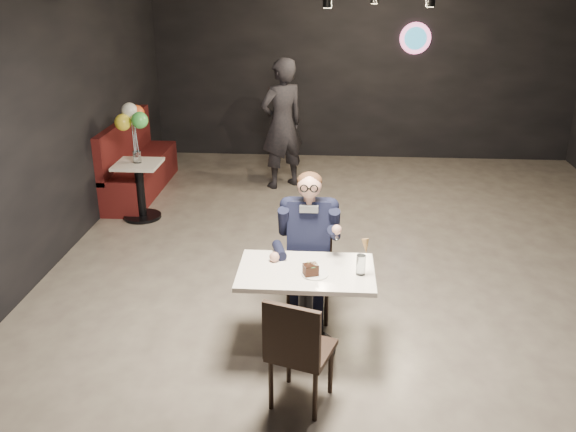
# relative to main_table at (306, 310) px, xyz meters

# --- Properties ---
(floor) EXTENTS (9.00, 9.00, 0.00)m
(floor) POSITION_rel_main_table_xyz_m (0.69, 1.43, -0.38)
(floor) COLOR gray
(floor) RESTS_ON ground
(wall_sign) EXTENTS (0.50, 0.06, 0.50)m
(wall_sign) POSITION_rel_main_table_xyz_m (1.49, 5.90, 1.62)
(wall_sign) COLOR pink
(wall_sign) RESTS_ON floor
(main_table) EXTENTS (1.10, 0.70, 0.75)m
(main_table) POSITION_rel_main_table_xyz_m (0.00, 0.00, 0.00)
(main_table) COLOR white
(main_table) RESTS_ON floor
(chair_far) EXTENTS (0.42, 0.46, 0.92)m
(chair_far) POSITION_rel_main_table_xyz_m (0.00, 0.55, 0.09)
(chair_far) COLOR black
(chair_far) RESTS_ON floor
(chair_near) EXTENTS (0.54, 0.57, 0.92)m
(chair_near) POSITION_rel_main_table_xyz_m (0.00, -0.67, 0.09)
(chair_near) COLOR black
(chair_near) RESTS_ON floor
(seated_man) EXTENTS (0.60, 0.80, 1.44)m
(seated_man) POSITION_rel_main_table_xyz_m (0.00, 0.55, 0.34)
(seated_man) COLOR black
(seated_man) RESTS_ON floor
(dessert_plate) EXTENTS (0.21, 0.21, 0.01)m
(dessert_plate) POSITION_rel_main_table_xyz_m (0.07, -0.08, 0.38)
(dessert_plate) COLOR white
(dessert_plate) RESTS_ON main_table
(cake_slice) EXTENTS (0.13, 0.12, 0.08)m
(cake_slice) POSITION_rel_main_table_xyz_m (0.04, -0.10, 0.43)
(cake_slice) COLOR black
(cake_slice) RESTS_ON dessert_plate
(mint_leaf) EXTENTS (0.07, 0.04, 0.01)m
(mint_leaf) POSITION_rel_main_table_xyz_m (0.05, -0.13, 0.47)
(mint_leaf) COLOR #2A8136
(mint_leaf) RESTS_ON cake_slice
(sundae_glass) EXTENTS (0.07, 0.07, 0.17)m
(sundae_glass) POSITION_rel_main_table_xyz_m (0.43, -0.05, 0.46)
(sundae_glass) COLOR silver
(sundae_glass) RESTS_ON main_table
(wafer_cone) EXTENTS (0.07, 0.07, 0.12)m
(wafer_cone) POSITION_rel_main_table_xyz_m (0.47, -0.04, 0.62)
(wafer_cone) COLOR #B08D48
(wafer_cone) RESTS_ON sundae_glass
(booth_bench) EXTENTS (0.53, 2.13, 1.07)m
(booth_bench) POSITION_rel_main_table_xyz_m (-2.56, 3.83, 0.16)
(booth_bench) COLOR #420E0F
(booth_bench) RESTS_ON floor
(side_table) EXTENTS (0.55, 0.55, 0.69)m
(side_table) POSITION_rel_main_table_xyz_m (-2.26, 2.83, -0.03)
(side_table) COLOR white
(side_table) RESTS_ON floor
(balloon_vase) EXTENTS (0.10, 0.10, 0.15)m
(balloon_vase) POSITION_rel_main_table_xyz_m (-2.26, 2.83, 0.45)
(balloon_vase) COLOR silver
(balloon_vase) RESTS_ON side_table
(balloon_bunch) EXTENTS (0.38, 0.38, 0.62)m
(balloon_bunch) POSITION_rel_main_table_xyz_m (-2.26, 2.83, 0.83)
(balloon_bunch) COLOR yellow
(balloon_bunch) RESTS_ON balloon_vase
(passerby) EXTENTS (0.82, 0.77, 1.89)m
(passerby) POSITION_rel_main_table_xyz_m (-0.54, 4.25, 0.57)
(passerby) COLOR black
(passerby) RESTS_ON floor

